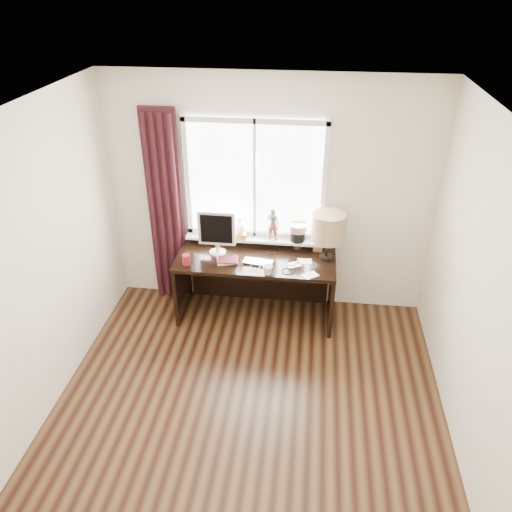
# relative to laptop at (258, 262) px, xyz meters

# --- Properties ---
(floor) EXTENTS (3.50, 4.00, 0.00)m
(floor) POSITION_rel_laptop_xyz_m (0.06, -1.53, -0.76)
(floor) COLOR #51351B
(floor) RESTS_ON ground
(ceiling) EXTENTS (3.50, 4.00, 0.00)m
(ceiling) POSITION_rel_laptop_xyz_m (0.06, -1.53, 1.84)
(ceiling) COLOR white
(ceiling) RESTS_ON wall_back
(wall_back) EXTENTS (3.50, 0.00, 2.60)m
(wall_back) POSITION_rel_laptop_xyz_m (0.06, 0.47, 0.54)
(wall_back) COLOR beige
(wall_back) RESTS_ON ground
(wall_left) EXTENTS (0.00, 4.00, 2.60)m
(wall_left) POSITION_rel_laptop_xyz_m (-1.69, -1.53, 0.54)
(wall_left) COLOR beige
(wall_left) RESTS_ON ground
(wall_right) EXTENTS (0.00, 4.00, 2.60)m
(wall_right) POSITION_rel_laptop_xyz_m (1.81, -1.53, 0.54)
(wall_right) COLOR beige
(wall_right) RESTS_ON ground
(laptop) EXTENTS (0.34, 0.24, 0.02)m
(laptop) POSITION_rel_laptop_xyz_m (0.00, 0.00, 0.00)
(laptop) COLOR silver
(laptop) RESTS_ON desk
(mug) EXTENTS (0.13, 0.13, 0.10)m
(mug) POSITION_rel_laptop_xyz_m (0.12, -0.20, 0.04)
(mug) COLOR white
(mug) RESTS_ON desk
(red_cup) EXTENTS (0.08, 0.08, 0.11)m
(red_cup) POSITION_rel_laptop_xyz_m (-0.74, -0.11, 0.04)
(red_cup) COLOR maroon
(red_cup) RESTS_ON desk
(window) EXTENTS (1.52, 0.20, 1.40)m
(window) POSITION_rel_laptop_xyz_m (-0.07, 0.42, 0.55)
(window) COLOR white
(window) RESTS_ON ground
(curtain) EXTENTS (0.38, 0.09, 2.25)m
(curtain) POSITION_rel_laptop_xyz_m (-1.07, 0.38, 0.35)
(curtain) COLOR black
(curtain) RESTS_ON floor
(desk) EXTENTS (1.70, 0.70, 0.75)m
(desk) POSITION_rel_laptop_xyz_m (-0.04, 0.20, -0.26)
(desk) COLOR black
(desk) RESTS_ON floor
(monitor) EXTENTS (0.40, 0.18, 0.49)m
(monitor) POSITION_rel_laptop_xyz_m (-0.46, 0.16, 0.27)
(monitor) COLOR beige
(monitor) RESTS_ON desk
(notebook_stack) EXTENTS (0.25, 0.21, 0.03)m
(notebook_stack) POSITION_rel_laptop_xyz_m (-0.32, -0.01, 0.00)
(notebook_stack) COLOR beige
(notebook_stack) RESTS_ON desk
(brush_holder) EXTENTS (0.09, 0.09, 0.25)m
(brush_holder) POSITION_rel_laptop_xyz_m (0.39, 0.37, 0.05)
(brush_holder) COLOR black
(brush_holder) RESTS_ON desk
(icon_frame) EXTENTS (0.10, 0.04, 0.13)m
(icon_frame) POSITION_rel_laptop_xyz_m (0.61, 0.31, 0.05)
(icon_frame) COLOR gold
(icon_frame) RESTS_ON desk
(table_lamp) EXTENTS (0.35, 0.35, 0.52)m
(table_lamp) POSITION_rel_laptop_xyz_m (0.71, 0.19, 0.35)
(table_lamp) COLOR black
(table_lamp) RESTS_ON desk
(loose_papers) EXTENTS (0.36, 0.41, 0.00)m
(loose_papers) POSITION_rel_laptop_xyz_m (0.47, -0.02, -0.01)
(loose_papers) COLOR white
(loose_papers) RESTS_ON desk
(desk_cables) EXTENTS (0.36, 0.50, 0.01)m
(desk_cables) POSITION_rel_laptop_xyz_m (0.27, 0.01, -0.01)
(desk_cables) COLOR black
(desk_cables) RESTS_ON desk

